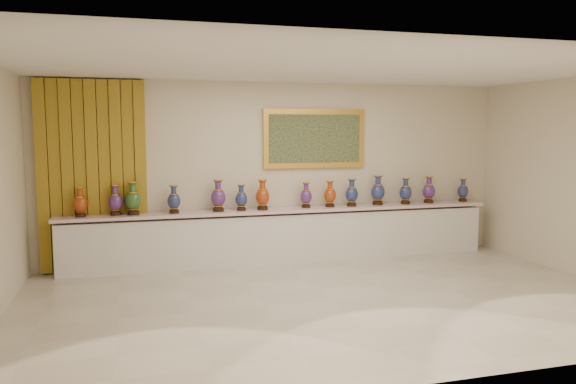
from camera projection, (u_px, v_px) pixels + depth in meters
name	position (u px, v px, depth m)	size (l,w,h in m)	color
ground	(331.00, 301.00, 7.31)	(8.00, 8.00, 0.00)	beige
room	(132.00, 170.00, 8.81)	(8.00, 8.00, 8.00)	beige
counter	(285.00, 236.00, 9.43)	(7.28, 0.48, 0.90)	white
vase_0	(80.00, 204.00, 8.47)	(0.26, 0.26, 0.45)	black
vase_1	(115.00, 201.00, 8.64)	(0.27, 0.27, 0.47)	black
vase_2	(133.00, 200.00, 8.67)	(0.30, 0.30, 0.52)	black
vase_3	(174.00, 201.00, 8.85)	(0.21, 0.21, 0.45)	black
vase_4	(218.00, 197.00, 9.03)	(0.29, 0.29, 0.52)	black
vase_5	(241.00, 199.00, 9.14)	(0.26, 0.26, 0.43)	black
vase_6	(263.00, 196.00, 9.21)	(0.31, 0.31, 0.50)	black
vase_7	(306.00, 196.00, 9.47)	(0.21, 0.21, 0.43)	black
vase_8	(330.00, 195.00, 9.56)	(0.22, 0.22, 0.45)	black
vase_9	(352.00, 194.00, 9.64)	(0.27, 0.27, 0.47)	black
vase_10	(378.00, 192.00, 9.82)	(0.29, 0.29, 0.52)	black
vase_11	(406.00, 192.00, 9.93)	(0.23, 0.23, 0.47)	black
vase_12	(429.00, 191.00, 10.08)	(0.29, 0.29, 0.48)	black
vase_13	(463.00, 191.00, 10.28)	(0.24, 0.24, 0.43)	black
label_card	(233.00, 212.00, 9.01)	(0.10, 0.06, 0.00)	white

